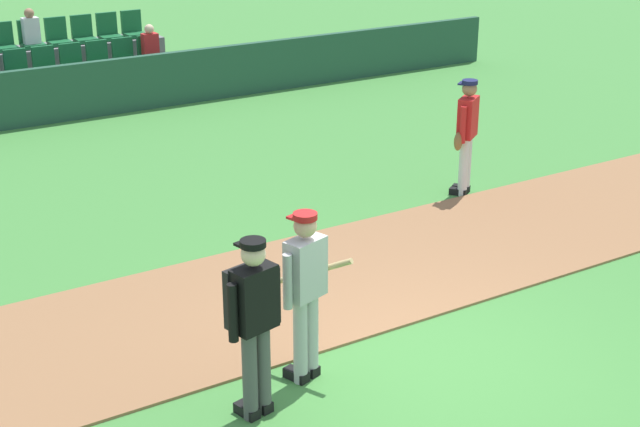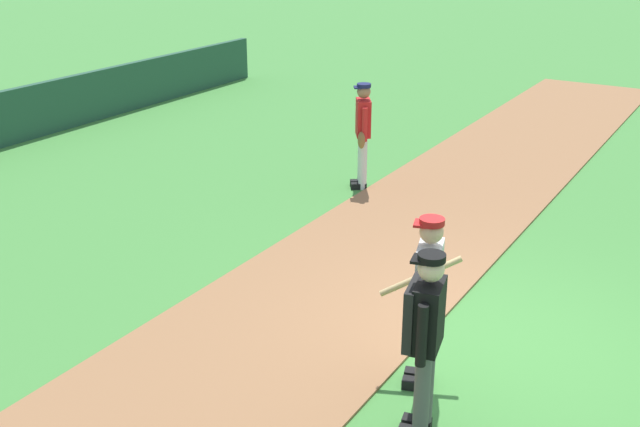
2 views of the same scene
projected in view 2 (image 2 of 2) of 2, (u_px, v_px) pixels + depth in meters
ground_plane at (495, 340)px, 8.21m from camera, size 80.00×80.00×0.00m
infield_dirt_path at (332, 293)px, 9.20m from camera, size 28.00×2.80×0.03m
batter_grey_jersey at (427, 297)px, 7.09m from camera, size 0.74×0.69×1.76m
umpire_home_plate at (424, 336)px, 6.36m from camera, size 0.58×0.37×1.76m
runner_red_jersey at (363, 132)px, 12.41m from camera, size 0.62×0.45×1.76m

